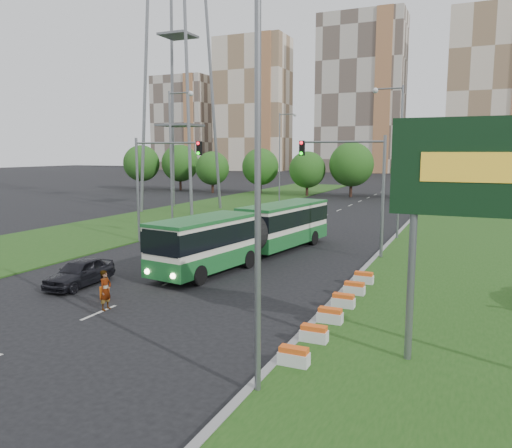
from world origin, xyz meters
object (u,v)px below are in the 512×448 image
at_px(car_left_near, 80,272).
at_px(billboard, 495,179).
at_px(traffic_mast_left, 155,173).
at_px(articulated_bus, 251,232).
at_px(pedestrian, 106,290).
at_px(transmission_pylon, 178,17).
at_px(traffic_mast_median, 358,177).
at_px(car_left_far, 228,227).
at_px(shopping_trolley, 105,294).

bearing_deg(car_left_near, billboard, -11.80).
height_order(traffic_mast_left, car_left_near, traffic_mast_left).
xyz_separation_m(billboard, car_left_near, (-19.16, 3.10, -5.45)).
distance_m(articulated_bus, pedestrian, 12.51).
distance_m(transmission_pylon, car_left_near, 39.74).
bearing_deg(pedestrian, transmission_pylon, 25.14).
xyz_separation_m(transmission_pylon, articulated_bus, (18.52, -21.14, -20.26)).
height_order(billboard, pedestrian, billboard).
relative_size(traffic_mast_median, car_left_near, 1.90).
bearing_deg(transmission_pylon, car_left_far, -45.76).
xyz_separation_m(transmission_pylon, shopping_trolley, (15.96, -32.39, -21.69)).
height_order(traffic_mast_left, pedestrian, traffic_mast_left).
xyz_separation_m(articulated_bus, car_left_far, (-5.75, 8.03, -1.09)).
xyz_separation_m(car_left_near, car_left_far, (-0.31, 17.79, -0.06)).
bearing_deg(pedestrian, billboard, -93.54).
relative_size(car_left_far, shopping_trolley, 6.32).
distance_m(traffic_mast_left, car_left_far, 8.16).
height_order(pedestrian, shopping_trolley, pedestrian).
relative_size(traffic_mast_median, car_left_far, 2.02).
height_order(transmission_pylon, articulated_bus, transmission_pylon).
height_order(traffic_mast_left, shopping_trolley, traffic_mast_left).
xyz_separation_m(traffic_mast_median, articulated_bus, (-6.26, -3.14, -3.61)).
relative_size(traffic_mast_left, car_left_far, 2.02).
relative_size(articulated_bus, shopping_trolley, 27.53).
height_order(billboard, transmission_pylon, transmission_pylon).
bearing_deg(shopping_trolley, pedestrian, -26.87).
height_order(traffic_mast_median, transmission_pylon, transmission_pylon).
xyz_separation_m(traffic_mast_left, pedestrian, (7.40, -14.53, -4.45)).
bearing_deg(car_left_far, pedestrian, -91.14).
xyz_separation_m(billboard, pedestrian, (-15.23, 0.47, -5.27)).
relative_size(traffic_mast_left, transmission_pylon, 0.18).
bearing_deg(transmission_pylon, articulated_bus, -48.79).
relative_size(transmission_pylon, car_left_near, 10.43).
xyz_separation_m(traffic_mast_left, transmission_pylon, (-9.62, 19.00, 16.65)).
bearing_deg(transmission_pylon, pedestrian, -63.09).
xyz_separation_m(transmission_pylon, car_left_near, (13.09, -30.90, -21.28)).
xyz_separation_m(billboard, transmission_pylon, (-32.25, 34.00, 15.84)).
distance_m(traffic_mast_left, articulated_bus, 9.84).
bearing_deg(car_left_far, shopping_trolley, -93.50).
bearing_deg(pedestrian, car_left_near, 54.47).
bearing_deg(shopping_trolley, traffic_mast_median, 78.91).
bearing_deg(shopping_trolley, traffic_mast_left, 135.76).
distance_m(traffic_mast_left, shopping_trolley, 15.65).
distance_m(transmission_pylon, articulated_bus, 34.64).
height_order(billboard, articulated_bus, billboard).
relative_size(traffic_mast_left, pedestrian, 4.46).
bearing_deg(transmission_pylon, traffic_mast_median, -36.00).
bearing_deg(shopping_trolley, car_left_near, 173.13).
xyz_separation_m(billboard, shopping_trolley, (-16.29, 1.62, -5.85)).
bearing_deg(traffic_mast_left, car_left_far, 61.84).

